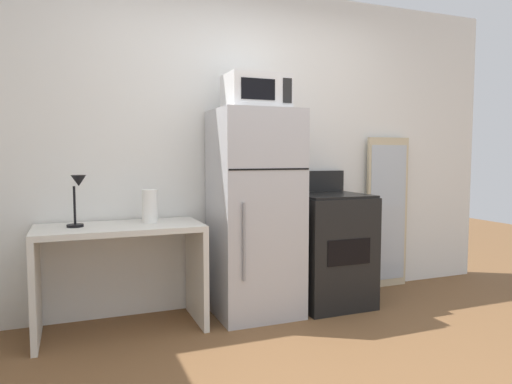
# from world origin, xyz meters

# --- Properties ---
(wall_back_white) EXTENTS (5.00, 0.10, 2.60)m
(wall_back_white) POSITION_xyz_m (0.00, 1.70, 1.30)
(wall_back_white) COLOR white
(wall_back_white) RESTS_ON ground
(desk) EXTENTS (1.13, 0.55, 0.75)m
(desk) POSITION_xyz_m (-1.02, 1.35, 0.52)
(desk) COLOR silver
(desk) RESTS_ON ground
(desk_lamp) EXTENTS (0.14, 0.12, 0.35)m
(desk_lamp) POSITION_xyz_m (-1.28, 1.37, 0.99)
(desk_lamp) COLOR black
(desk_lamp) RESTS_ON desk
(paper_towel_roll) EXTENTS (0.11, 0.11, 0.24)m
(paper_towel_roll) POSITION_xyz_m (-0.80, 1.40, 0.87)
(paper_towel_roll) COLOR white
(paper_towel_roll) RESTS_ON desk
(refrigerator) EXTENTS (0.63, 0.61, 1.58)m
(refrigerator) POSITION_xyz_m (-0.01, 1.34, 0.79)
(refrigerator) COLOR #B7B7BC
(refrigerator) RESTS_ON ground
(microwave) EXTENTS (0.46, 0.35, 0.26)m
(microwave) POSITION_xyz_m (-0.01, 1.32, 1.71)
(microwave) COLOR silver
(microwave) RESTS_ON refrigerator
(oven_range) EXTENTS (0.59, 0.61, 1.10)m
(oven_range) POSITION_xyz_m (0.65, 1.33, 0.47)
(oven_range) COLOR black
(oven_range) RESTS_ON ground
(leaning_mirror) EXTENTS (0.44, 0.03, 1.40)m
(leaning_mirror) POSITION_xyz_m (1.42, 1.59, 0.70)
(leaning_mirror) COLOR #C6B793
(leaning_mirror) RESTS_ON ground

